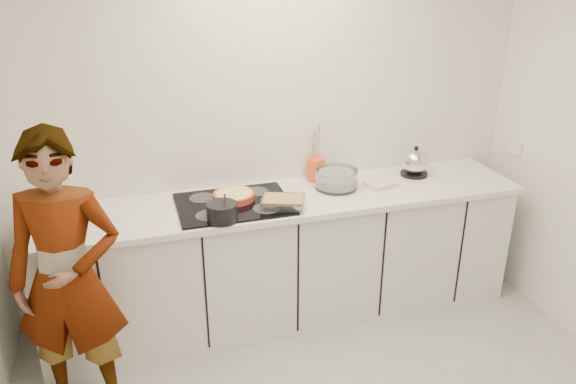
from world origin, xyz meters
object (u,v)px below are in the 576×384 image
object	(u,v)px
kettle	(415,163)
utensil_crock	(316,169)
saucepan	(222,211)
tart_dish	(234,196)
baking_dish	(283,201)
cook	(68,280)
hob	(234,204)
mixing_bowl	(336,180)

from	to	relation	value
kettle	utensil_crock	xyz separation A→B (m)	(-0.72, 0.12, -0.01)
saucepan	utensil_crock	size ratio (longest dim) A/B	1.35
tart_dish	baking_dish	world-z (taller)	baking_dish
utensil_crock	cook	world-z (taller)	cook
hob	tart_dish	distance (m)	0.07
tart_dish	saucepan	xyz separation A→B (m)	(-0.13, -0.28, 0.03)
tart_dish	utensil_crock	distance (m)	0.66
tart_dish	kettle	xyz separation A→B (m)	(1.34, 0.08, 0.06)
saucepan	utensil_crock	world-z (taller)	saucepan
tart_dish	mixing_bowl	world-z (taller)	mixing_bowl
tart_dish	baking_dish	distance (m)	0.34
hob	kettle	distance (m)	1.37
mixing_bowl	kettle	xyz separation A→B (m)	(0.63, 0.06, 0.03)
mixing_bowl	cook	xyz separation A→B (m)	(-1.72, -0.56, -0.15)
hob	tart_dish	xyz separation A→B (m)	(0.02, 0.06, 0.03)
mixing_bowl	cook	world-z (taller)	cook
baking_dish	cook	bearing A→B (deg)	-164.40
hob	baking_dish	bearing A→B (deg)	-23.87
kettle	mixing_bowl	bearing A→B (deg)	-174.29
mixing_bowl	tart_dish	bearing A→B (deg)	-178.77
hob	kettle	world-z (taller)	kettle
tart_dish	baking_dish	xyz separation A→B (m)	(0.28, -0.19, 0.00)
kettle	utensil_crock	size ratio (longest dim) A/B	1.46
baking_dish	kettle	world-z (taller)	kettle
tart_dish	cook	distance (m)	1.15
baking_dish	utensil_crock	size ratio (longest dim) A/B	2.00
saucepan	kettle	size ratio (longest dim) A/B	0.92
tart_dish	utensil_crock	world-z (taller)	utensil_crock
baking_dish	utensil_crock	world-z (taller)	utensil_crock
cook	utensil_crock	bearing A→B (deg)	37.34
tart_dish	cook	size ratio (longest dim) A/B	0.17
baking_dish	kettle	bearing A→B (deg)	14.16
hob	kettle	xyz separation A→B (m)	(1.36, 0.14, 0.09)
tart_dish	utensil_crock	xyz separation A→B (m)	(0.63, 0.20, 0.04)
saucepan	baking_dish	bearing A→B (deg)	11.95
kettle	utensil_crock	distance (m)	0.73
tart_dish	utensil_crock	size ratio (longest dim) A/B	1.72
hob	mixing_bowl	size ratio (longest dim) A/B	1.89
utensil_crock	baking_dish	bearing A→B (deg)	-132.17
utensil_crock	hob	bearing A→B (deg)	-158.02
saucepan	mixing_bowl	distance (m)	0.89
kettle	cook	distance (m)	2.44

